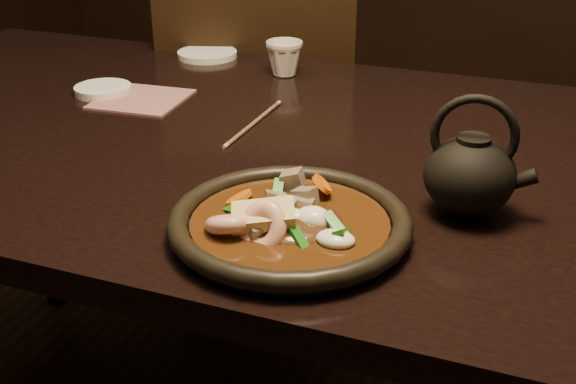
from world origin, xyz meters
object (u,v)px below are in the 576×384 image
(chair, at_px, (261,117))
(plate, at_px, (290,224))
(table, at_px, (219,172))
(tea_cup, at_px, (284,57))
(teapot, at_px, (471,171))

(chair, xyz_separation_m, plate, (0.42, -0.89, 0.22))
(table, bearing_deg, tea_cup, 91.51)
(chair, relative_size, plate, 3.43)
(plate, distance_m, teapot, 0.23)
(plate, xyz_separation_m, tea_cup, (-0.25, 0.61, 0.02))
(table, distance_m, chair, 0.64)
(chair, height_order, teapot, chair)
(chair, distance_m, teapot, 1.00)
(tea_cup, bearing_deg, plate, -68.00)
(table, height_order, teapot, teapot)
(table, relative_size, teapot, 10.45)
(chair, xyz_separation_m, tea_cup, (0.17, -0.28, 0.24))
(plate, height_order, tea_cup, tea_cup)
(table, distance_m, plate, 0.38)
(plate, xyz_separation_m, teapot, (0.19, 0.13, 0.04))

